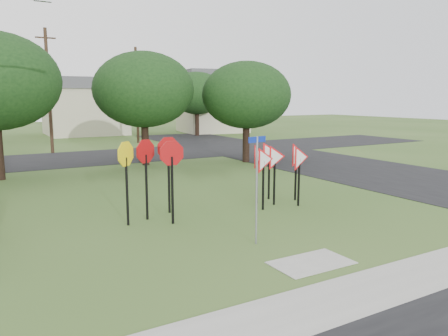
# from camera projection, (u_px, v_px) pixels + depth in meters

# --- Properties ---
(ground) EXTENTS (140.00, 140.00, 0.00)m
(ground) POSITION_uv_depth(u_px,v_px,m) (257.00, 237.00, 12.91)
(ground) COLOR #355620
(sidewalk) EXTENTS (30.00, 1.60, 0.02)m
(sidewalk) POSITION_uv_depth(u_px,v_px,m) (368.00, 290.00, 9.32)
(sidewalk) COLOR #989890
(sidewalk) RESTS_ON ground
(planting_strip) EXTENTS (30.00, 0.80, 0.02)m
(planting_strip) POSITION_uv_depth(u_px,v_px,m) (417.00, 314.00, 8.29)
(planting_strip) COLOR #355620
(planting_strip) RESTS_ON ground
(street_right) EXTENTS (8.00, 50.00, 0.02)m
(street_right) POSITION_uv_depth(u_px,v_px,m) (325.00, 163.00, 27.38)
(street_right) COLOR black
(street_right) RESTS_ON ground
(street_far) EXTENTS (60.00, 8.00, 0.02)m
(street_far) POSITION_uv_depth(u_px,v_px,m) (93.00, 157.00, 30.01)
(street_far) COLOR black
(street_far) RESTS_ON ground
(curb_pad) EXTENTS (2.00, 1.20, 0.02)m
(curb_pad) POSITION_uv_depth(u_px,v_px,m) (311.00, 263.00, 10.86)
(curb_pad) COLOR #989890
(curb_pad) RESTS_ON ground
(street_name_sign) EXTENTS (0.62, 0.13, 3.03)m
(street_name_sign) POSITION_uv_depth(u_px,v_px,m) (257.00, 183.00, 12.03)
(street_name_sign) COLOR gray
(street_name_sign) RESTS_ON ground
(stop_sign_cluster) EXTENTS (2.54, 1.42, 2.74)m
(stop_sign_cluster) POSITION_uv_depth(u_px,v_px,m) (153.00, 161.00, 14.38)
(stop_sign_cluster) COLOR black
(stop_sign_cluster) RESTS_ON ground
(yield_sign_cluster) EXTENTS (3.00, 1.81, 2.37)m
(yield_sign_cluster) POSITION_uv_depth(u_px,v_px,m) (277.00, 159.00, 16.70)
(yield_sign_cluster) COLOR black
(yield_sign_cluster) RESTS_ON ground
(far_pole_a) EXTENTS (1.40, 0.24, 9.00)m
(far_pole_a) POSITION_uv_depth(u_px,v_px,m) (49.00, 90.00, 31.71)
(far_pole_a) COLOR #3F2C1D
(far_pole_a) RESTS_ON ground
(far_pole_b) EXTENTS (1.40, 0.24, 8.50)m
(far_pole_b) POSITION_uv_depth(u_px,v_px,m) (137.00, 95.00, 39.11)
(far_pole_b) COLOR #3F2C1D
(far_pole_b) RESTS_ON ground
(house_mid) EXTENTS (8.40, 8.40, 6.20)m
(house_mid) POSITION_uv_depth(u_px,v_px,m) (84.00, 106.00, 48.58)
(house_mid) COLOR beige
(house_mid) RESTS_ON ground
(house_right) EXTENTS (8.30, 8.30, 7.20)m
(house_right) POSITION_uv_depth(u_px,v_px,m) (212.00, 101.00, 51.99)
(house_right) COLOR beige
(house_right) RESTS_ON ground
(tree_near_mid) EXTENTS (6.00, 6.00, 6.80)m
(tree_near_mid) POSITION_uv_depth(u_px,v_px,m) (144.00, 90.00, 26.00)
(tree_near_mid) COLOR black
(tree_near_mid) RESTS_ON ground
(tree_near_right) EXTENTS (5.60, 5.60, 6.33)m
(tree_near_right) POSITION_uv_depth(u_px,v_px,m) (246.00, 95.00, 27.30)
(tree_near_right) COLOR black
(tree_near_right) RESTS_ON ground
(tree_far_right) EXTENTS (6.00, 6.00, 6.80)m
(tree_far_right) POSITION_uv_depth(u_px,v_px,m) (197.00, 93.00, 46.45)
(tree_far_right) COLOR black
(tree_far_right) RESTS_ON ground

